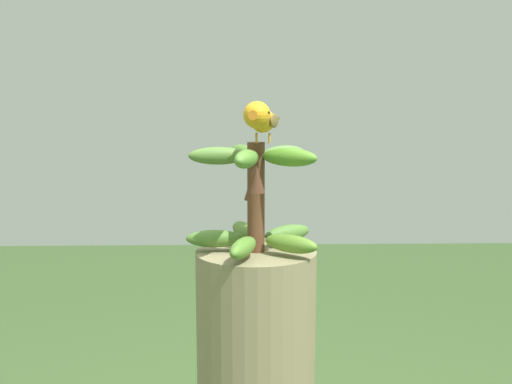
# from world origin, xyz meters

# --- Properties ---
(banana_bunch) EXTENTS (0.30, 0.31, 0.24)m
(banana_bunch) POSITION_xyz_m (-0.00, -0.00, 1.05)
(banana_bunch) COLOR brown
(banana_bunch) RESTS_ON banana_tree
(perched_bird) EXTENTS (0.08, 0.21, 0.09)m
(perched_bird) POSITION_xyz_m (0.01, -0.05, 1.22)
(perched_bird) COLOR #C68933
(perched_bird) RESTS_ON banana_bunch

